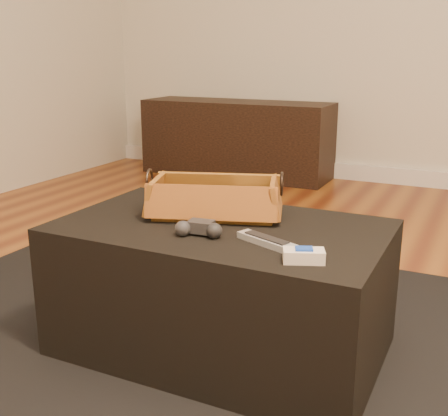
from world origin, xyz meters
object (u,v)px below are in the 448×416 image
at_px(media_cabinet, 237,139).
at_px(wicker_basket, 215,201).
at_px(cream_gadget, 304,255).
at_px(ottoman, 221,287).
at_px(tv_remote, 207,209).
at_px(game_controller, 199,228).
at_px(silver_remote, 267,241).

distance_m(media_cabinet, wicker_basket, 2.62).
distance_m(media_cabinet, cream_gadget, 3.03).
bearing_deg(ottoman, cream_gadget, -30.58).
bearing_deg(media_cabinet, cream_gadget, -62.08).
bearing_deg(tv_remote, cream_gadget, -56.46).
relative_size(ottoman, wicker_basket, 2.11).
bearing_deg(wicker_basket, cream_gadget, -34.80).
relative_size(tv_remote, game_controller, 1.54).
height_order(tv_remote, wicker_basket, wicker_basket).
height_order(media_cabinet, game_controller, media_cabinet).
distance_m(tv_remote, silver_remote, 0.32).
xyz_separation_m(media_cabinet, game_controller, (1.08, -2.61, 0.17)).
relative_size(ottoman, game_controller, 6.81).
bearing_deg(silver_remote, game_controller, -175.53).
relative_size(media_cabinet, tv_remote, 6.48).
xyz_separation_m(game_controller, cream_gadget, (0.34, -0.07, -0.01)).
height_order(ottoman, silver_remote, silver_remote).
xyz_separation_m(media_cabinet, silver_remote, (1.28, -2.59, 0.15)).
bearing_deg(game_controller, media_cabinet, 112.52).
bearing_deg(media_cabinet, game_controller, -67.48).
xyz_separation_m(wicker_basket, silver_remote, (0.26, -0.19, -0.04)).
distance_m(ottoman, tv_remote, 0.25).
bearing_deg(silver_remote, tv_remote, 148.56).
distance_m(wicker_basket, cream_gadget, 0.48).
bearing_deg(silver_remote, ottoman, 150.22).
bearing_deg(game_controller, cream_gadget, -11.28).
height_order(tv_remote, cream_gadget, same).
relative_size(tv_remote, wicker_basket, 0.48).
xyz_separation_m(silver_remote, cream_gadget, (0.13, -0.08, 0.01)).
bearing_deg(cream_gadget, wicker_basket, 145.20).
bearing_deg(silver_remote, wicker_basket, 143.69).
bearing_deg(media_cabinet, wicker_basket, -66.85).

